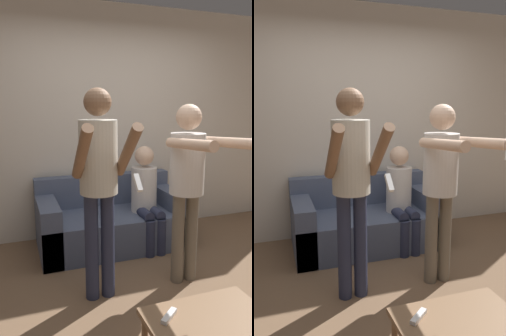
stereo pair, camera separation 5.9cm
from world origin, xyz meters
The scene contains 8 objects.
ground_plane centered at (0.00, 0.00, 0.00)m, with size 14.00×14.00×0.00m, color brown.
wall_back centered at (0.00, 1.76, 1.35)m, with size 6.40×0.06×2.70m.
couch centered at (-0.09, 1.32, 0.26)m, with size 1.61×0.82×0.75m.
person_standing_left centered at (-0.48, 0.34, 1.04)m, with size 0.42×0.60×1.69m.
person_standing_right centered at (0.30, 0.33, 0.98)m, with size 0.42×0.78×1.57m.
person_seated centered at (0.26, 1.14, 0.60)m, with size 0.28×0.52×1.12m.
coffee_table centered at (-0.09, -0.62, 0.31)m, with size 0.73×0.47×0.36m.
remote_on_table centered at (-0.31, -0.54, 0.37)m, with size 0.14×0.12×0.02m.
Camera 1 is at (-1.11, -2.04, 1.57)m, focal length 35.00 mm.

